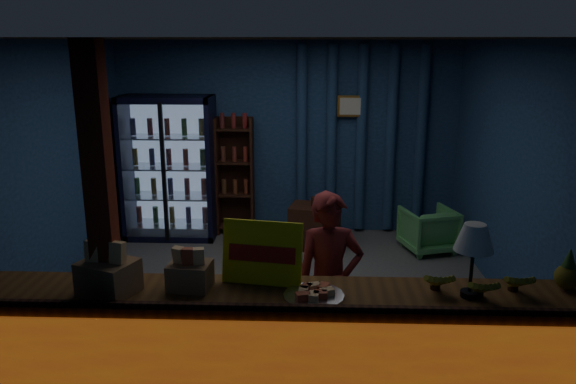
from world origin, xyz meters
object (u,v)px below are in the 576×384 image
green_chair (428,230)px  shopkeeper (329,283)px  pastry_tray (314,295)px  table_lamp (474,240)px

green_chair → shopkeeper: bearing=47.0°
shopkeeper → pastry_tray: size_ratio=3.64×
green_chair → table_lamp: 3.53m
shopkeeper → green_chair: (1.34, 2.67, -0.45)m
pastry_tray → table_lamp: size_ratio=0.80×
green_chair → table_lamp: size_ratio=1.22×
shopkeeper → table_lamp: 1.27m
shopkeeper → table_lamp: shopkeeper is taller
green_chair → pastry_tray: (-1.47, -3.39, 0.69)m
pastry_tray → table_lamp: (1.02, 0.06, 0.37)m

